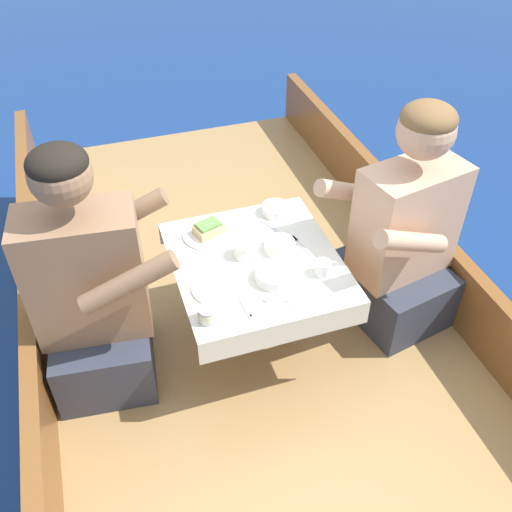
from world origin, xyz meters
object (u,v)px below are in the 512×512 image
at_px(coffee_cup_port, 244,249).
at_px(coffee_cup_starboard, 324,267).
at_px(person_starboard, 402,239).
at_px(tin_can, 207,314).
at_px(person_port, 93,295).
at_px(sandwich, 209,228).

bearing_deg(coffee_cup_port, coffee_cup_starboard, -37.39).
distance_m(person_starboard, coffee_cup_starboard, 0.42).
bearing_deg(coffee_cup_starboard, person_starboard, 16.09).
bearing_deg(tin_can, coffee_cup_starboard, 11.51).
xyz_separation_m(coffee_cup_starboard, tin_can, (-0.47, -0.09, -0.00)).
xyz_separation_m(person_port, coffee_cup_starboard, (0.82, -0.18, 0.05)).
relative_size(person_starboard, tin_can, 14.92).
bearing_deg(tin_can, coffee_cup_port, 52.55).
bearing_deg(coffee_cup_port, sandwich, 119.88).
distance_m(person_port, tin_can, 0.45).
bearing_deg(tin_can, person_port, 142.87).
xyz_separation_m(person_starboard, coffee_cup_starboard, (-0.40, -0.12, 0.06)).
relative_size(person_starboard, sandwich, 7.69).
bearing_deg(tin_can, sandwich, 74.89).
height_order(person_starboard, tin_can, person_starboard).
height_order(person_starboard, coffee_cup_port, person_starboard).
bearing_deg(sandwich, person_port, -159.62).
bearing_deg(person_port, tin_can, -31.08).
xyz_separation_m(sandwich, tin_can, (-0.12, -0.45, -0.00)).
xyz_separation_m(person_starboard, tin_can, (-0.87, -0.21, 0.05)).
xyz_separation_m(coffee_cup_port, tin_can, (-0.22, -0.28, -0.00)).
bearing_deg(coffee_cup_starboard, coffee_cup_port, 142.61).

